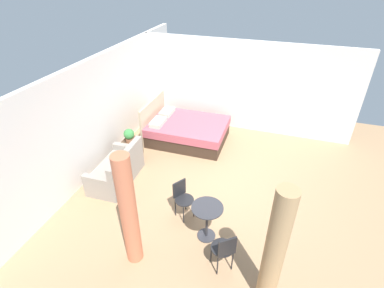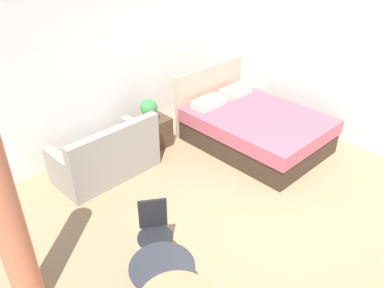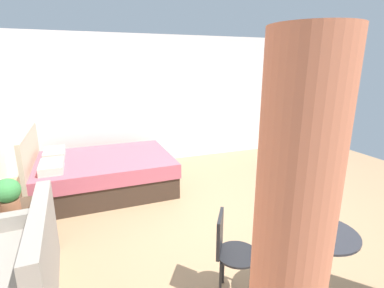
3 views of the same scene
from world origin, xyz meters
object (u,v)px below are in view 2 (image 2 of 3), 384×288
(bed, at_px, (253,127))
(cafe_chair_near_couch, at_px, (154,228))
(couch, at_px, (107,158))
(balcony_table, at_px, (163,284))
(nightstand, at_px, (154,132))
(potted_plant, at_px, (149,110))

(bed, distance_m, cafe_chair_near_couch, 2.99)
(couch, distance_m, balcony_table, 2.67)
(bed, xyz_separation_m, couch, (-2.28, 0.92, -0.02))
(couch, distance_m, nightstand, 1.05)
(bed, distance_m, balcony_table, 3.60)
(bed, distance_m, nightstand, 1.66)
(cafe_chair_near_couch, bearing_deg, bed, 18.04)
(balcony_table, bearing_deg, couch, 68.88)
(balcony_table, distance_m, cafe_chair_near_couch, 0.76)
(couch, height_order, potted_plant, potted_plant)
(couch, xyz_separation_m, cafe_chair_near_couch, (-0.55, -1.84, 0.21))
(potted_plant, distance_m, balcony_table, 3.24)
(cafe_chair_near_couch, bearing_deg, nightstand, 51.78)
(couch, xyz_separation_m, nightstand, (1.04, 0.18, -0.04))
(bed, distance_m, couch, 2.46)
(bed, relative_size, cafe_chair_near_couch, 2.70)
(bed, distance_m, potted_plant, 1.76)
(cafe_chair_near_couch, bearing_deg, couch, 73.24)
(couch, bearing_deg, balcony_table, -111.12)
(potted_plant, bearing_deg, cafe_chair_near_couch, -126.82)
(bed, height_order, potted_plant, bed)
(nightstand, distance_m, potted_plant, 0.47)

